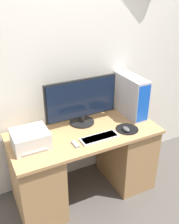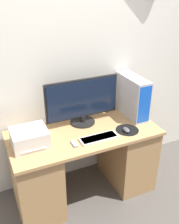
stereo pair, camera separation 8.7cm
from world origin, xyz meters
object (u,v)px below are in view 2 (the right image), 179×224
monitor (82,101)px  remote_control (74,144)px  keyboard (99,138)px  mouse (126,130)px  computer_tower (132,96)px  printer (30,138)px

monitor → remote_control: 0.46m
remote_control → keyboard: bearing=-1.6°
mouse → computer_tower: bearing=51.1°
keyboard → printer: 0.61m
keyboard → remote_control: bearing=178.4°
keyboard → printer: printer is taller
computer_tower → printer: bearing=-173.5°
mouse → printer: 0.89m
computer_tower → remote_control: size_ratio=4.35×
monitor → mouse: monitor is taller
printer → remote_control: bearing=-22.7°
remote_control → mouse: bearing=-0.9°
printer → keyboard: bearing=-14.6°
keyboard → computer_tower: size_ratio=0.79×
monitor → remote_control: monitor is taller
monitor → computer_tower: size_ratio=1.63×
monitor → keyboard: monitor is taller
remote_control → computer_tower: bearing=20.0°
keyboard → remote_control: size_ratio=3.44×
keyboard → mouse: bearing=-0.4°
mouse → remote_control: size_ratio=0.88×
computer_tower → printer: size_ratio=1.49×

